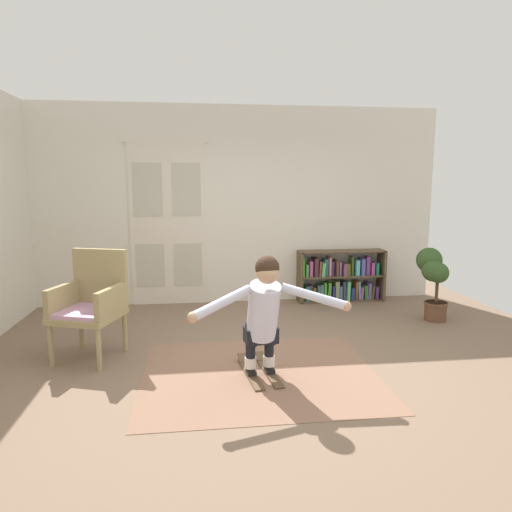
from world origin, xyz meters
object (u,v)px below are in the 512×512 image
potted_plant (433,273)px  person_skier (264,309)px  skis_pair (259,371)px  bookshelf (339,278)px  wicker_chair (91,301)px

potted_plant → person_skier: 2.91m
skis_pair → person_skier: person_skier is taller
bookshelf → skis_pair: (-1.57, -2.52, -0.32)m
potted_plant → skis_pair: potted_plant is taller
skis_pair → person_skier: 0.67m
potted_plant → person_skier: bearing=-147.2°
potted_plant → skis_pair: size_ratio=1.23×
potted_plant → wicker_chair: bearing=-169.7°
bookshelf → potted_plant: potted_plant is taller
bookshelf → wicker_chair: size_ratio=1.20×
wicker_chair → potted_plant: wicker_chair is taller
wicker_chair → potted_plant: size_ratio=1.16×
skis_pair → person_skier: bearing=-82.6°
wicker_chair → potted_plant: (4.12, 0.75, 0.04)m
bookshelf → wicker_chair: (-3.22, -1.86, 0.24)m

